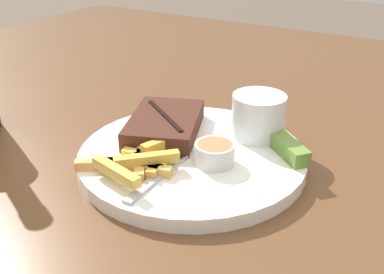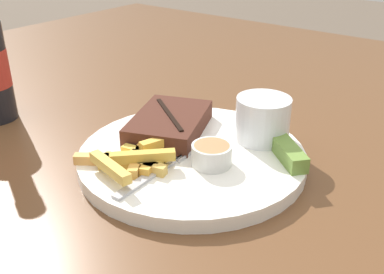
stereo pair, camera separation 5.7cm
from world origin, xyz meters
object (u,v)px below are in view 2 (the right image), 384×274
Objects in this scene: steak_portion at (169,123)px; fork_utensil at (154,175)px; dinner_plate at (192,157)px; pickle_spear at (288,153)px; dipping_sauce_cup at (212,154)px; coleslaw_cup at (263,117)px.

steak_portion reaches higher than fork_utensil.
pickle_spear is at bearing -63.86° from dinner_plate.
dipping_sauce_cup is at bearing 133.82° from pickle_spear.
fork_utensil is at bearing 150.23° from dipping_sauce_cup.
dipping_sauce_cup is at bearing -111.23° from steak_portion.
steak_portion is at bearing 29.02° from fork_utensil.
coleslaw_cup is 0.10m from dipping_sauce_cup.
coleslaw_cup is at bearing 60.65° from pickle_spear.
dinner_plate is 0.07m from steak_portion.
coleslaw_cup is (0.08, -0.05, 0.04)m from dinner_plate.
dipping_sauce_cup reaches higher than dinner_plate.
dipping_sauce_cup is (-0.01, -0.04, 0.02)m from dinner_plate.
steak_portion is at bearing 68.77° from dipping_sauce_cup.
steak_portion is 3.20× the size of dipping_sauce_cup.
steak_portion is 0.12m from fork_utensil.
dinner_plate is 1.86× the size of steak_portion.
fork_utensil is (-0.08, -0.00, 0.01)m from dinner_plate.
fork_utensil is at bearing 140.94° from pickle_spear.
fork_utensil is (-0.10, -0.06, -0.01)m from steak_portion.
steak_portion is 2.18× the size of coleslaw_cup.
dinner_plate is at bearing 116.14° from pickle_spear.
dinner_plate is 0.12m from pickle_spear.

